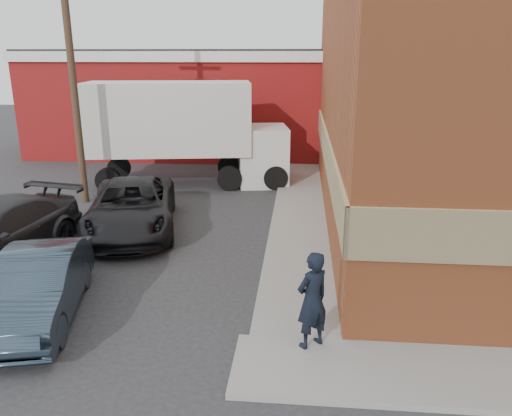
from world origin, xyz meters
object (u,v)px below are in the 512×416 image
(suv_a, at_px, (132,207))
(utility_pole, at_px, (72,72))
(box_truck, at_px, (190,127))
(warehouse, at_px, (186,101))
(sedan, at_px, (38,287))
(man, at_px, (312,300))

(suv_a, bearing_deg, utility_pole, 120.29)
(suv_a, height_order, box_truck, box_truck)
(warehouse, xyz_separation_m, sedan, (1.20, -19.50, -2.10))
(warehouse, height_order, utility_pole, utility_pole)
(warehouse, distance_m, man, 21.46)
(utility_pole, bearing_deg, sedan, -72.38)
(warehouse, relative_size, utility_pole, 1.81)
(warehouse, distance_m, utility_pole, 11.27)
(warehouse, distance_m, sedan, 19.65)
(box_truck, bearing_deg, warehouse, 94.83)
(utility_pole, height_order, sedan, utility_pole)
(utility_pole, relative_size, man, 4.78)
(man, relative_size, suv_a, 0.34)
(warehouse, height_order, man, warehouse)
(utility_pole, xyz_separation_m, box_truck, (3.46, 2.99, -2.28))
(utility_pole, relative_size, suv_a, 1.60)
(box_truck, bearing_deg, man, -76.99)
(suv_a, bearing_deg, box_truck, 70.71)
(utility_pole, relative_size, box_truck, 1.00)
(suv_a, distance_m, box_truck, 6.23)
(utility_pole, bearing_deg, box_truck, 40.77)
(sedan, xyz_separation_m, box_truck, (0.76, 11.49, 1.76))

